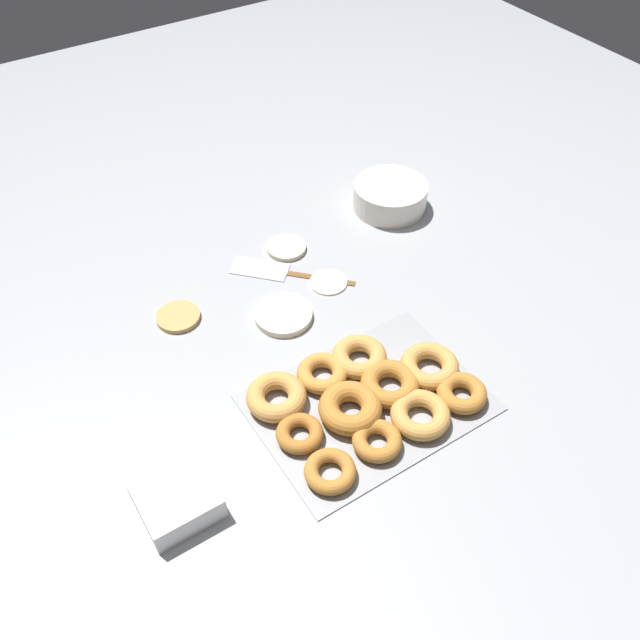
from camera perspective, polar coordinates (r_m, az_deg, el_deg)
ground_plane at (r=1.40m, az=-0.85°, el=0.85°), size 3.00×3.00×0.00m
pancake_0 at (r=1.41m, az=-11.85°, el=0.26°), size 0.09×0.09×0.01m
pancake_1 at (r=1.46m, az=0.71°, el=3.25°), size 0.08×0.08×0.01m
pancake_2 at (r=1.38m, az=-3.09°, el=0.41°), size 0.12×0.12×0.01m
pancake_3 at (r=1.54m, az=-2.85°, el=6.09°), size 0.09×0.09×0.01m
donut_tray at (r=1.23m, az=4.05°, el=-6.50°), size 0.41×0.30×0.04m
batter_bowl at (r=1.66m, az=5.92°, el=10.33°), size 0.18×0.18×0.06m
container_stack at (r=1.13m, az=-12.04°, el=-14.44°), size 0.12×0.12×0.05m
spatula at (r=1.49m, az=-3.94°, el=4.18°), size 0.22×0.22×0.01m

